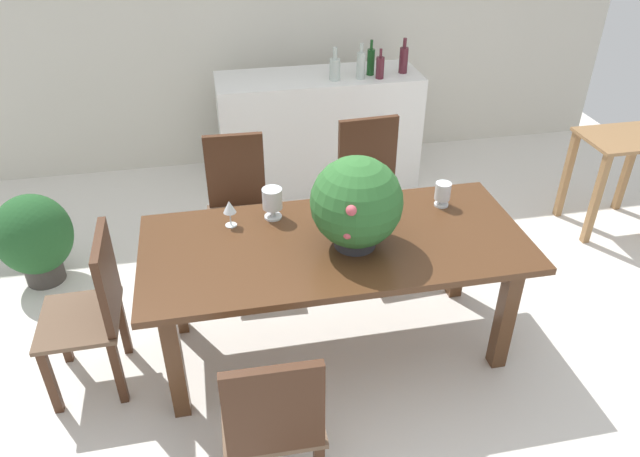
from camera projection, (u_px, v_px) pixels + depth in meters
The scene contains 19 objects.
ground_plane at pixel (332, 338), 3.61m from camera, with size 7.04×7.04×0.00m, color silver.
back_wall at pixel (268, 15), 5.05m from camera, with size 6.40×0.10×2.60m, color beige.
dining_table at pixel (335, 256), 3.21m from camera, with size 2.04×0.92×0.75m.
chair_head_end at pixel (95, 306), 3.08m from camera, with size 0.41×0.45×0.92m.
chair_near_left at pixel (273, 420), 2.48m from camera, with size 0.44×0.44×0.91m.
chair_far_left at pixel (238, 202), 3.94m from camera, with size 0.43×0.46×0.97m.
chair_far_right at pixel (371, 186), 4.09m from camera, with size 0.47×0.47×1.00m.
flower_centerpiece at pixel (356, 204), 2.99m from camera, with size 0.47×0.47×0.49m.
crystal_vase_left at pixel (272, 200), 3.29m from camera, with size 0.11×0.11×0.18m.
crystal_vase_center_near at pixel (443, 192), 3.42m from camera, with size 0.09×0.09×0.14m.
wine_glass at pixel (229, 208), 3.22m from camera, with size 0.07×0.07×0.16m.
kitchen_counter at pixel (319, 131), 5.04m from camera, with size 1.65×0.57×0.96m, color white.
wine_bottle_clear at pixel (380, 67), 4.67m from camera, with size 0.07×0.07×0.23m.
wine_bottle_green at pixel (371, 61), 4.74m from camera, with size 0.06×0.06×0.28m.
wine_bottle_dark at pixel (335, 68), 4.64m from camera, with size 0.08×0.08×0.26m.
wine_bottle_amber at pixel (361, 65), 4.66m from camera, with size 0.07×0.07×0.27m.
wine_bottle_tall at pixel (404, 59), 4.78m from camera, with size 0.07×0.07×0.28m.
side_table at pixel (619, 161), 4.40m from camera, with size 0.61×0.47×0.75m.
potted_plant_floor at pixel (34, 237), 3.92m from camera, with size 0.49×0.49×0.64m.
Camera 1 is at (-0.60, -2.61, 2.52)m, focal length 33.49 mm.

